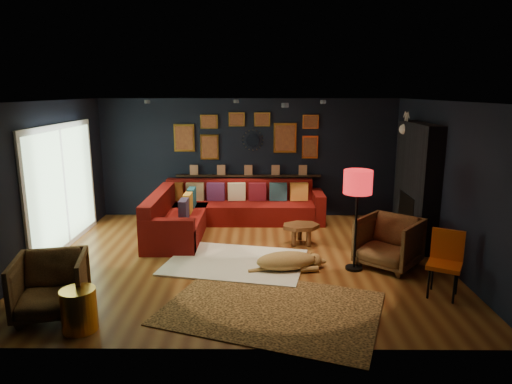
{
  "coord_description": "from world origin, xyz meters",
  "views": [
    {
      "loc": [
        0.25,
        -7.23,
        2.76
      ],
      "look_at": [
        0.19,
        0.3,
        1.08
      ],
      "focal_mm": 32.0,
      "sensor_mm": 36.0,
      "label": 1
    }
  ],
  "objects_px": {
    "gold_stool": "(79,310)",
    "orange_chair": "(446,258)",
    "dog": "(286,257)",
    "coffee_table": "(301,228)",
    "pouf": "(182,222)",
    "armchair_right": "(389,240)",
    "floor_lamp": "(358,187)",
    "sectional": "(218,212)",
    "armchair_left": "(51,283)"
  },
  "relations": [
    {
      "from": "gold_stool",
      "to": "orange_chair",
      "type": "bearing_deg",
      "value": 12.17
    },
    {
      "from": "gold_stool",
      "to": "dog",
      "type": "relative_size",
      "value": 0.4
    },
    {
      "from": "coffee_table",
      "to": "dog",
      "type": "distance_m",
      "value": 1.3
    },
    {
      "from": "pouf",
      "to": "armchair_right",
      "type": "relative_size",
      "value": 0.6
    },
    {
      "from": "coffee_table",
      "to": "floor_lamp",
      "type": "relative_size",
      "value": 0.5
    },
    {
      "from": "sectional",
      "to": "armchair_left",
      "type": "relative_size",
      "value": 4.0
    },
    {
      "from": "floor_lamp",
      "to": "dog",
      "type": "distance_m",
      "value": 1.55
    },
    {
      "from": "armchair_right",
      "to": "dog",
      "type": "height_order",
      "value": "armchair_right"
    },
    {
      "from": "coffee_table",
      "to": "orange_chair",
      "type": "distance_m",
      "value": 2.75
    },
    {
      "from": "armchair_left",
      "to": "dog",
      "type": "xyz_separation_m",
      "value": [
        3.01,
        1.46,
        -0.21
      ]
    },
    {
      "from": "gold_stool",
      "to": "sectional",
      "type": "bearing_deg",
      "value": 73.32
    },
    {
      "from": "armchair_right",
      "to": "orange_chair",
      "type": "bearing_deg",
      "value": -24.73
    },
    {
      "from": "coffee_table",
      "to": "dog",
      "type": "bearing_deg",
      "value": -104.99
    },
    {
      "from": "sectional",
      "to": "floor_lamp",
      "type": "distance_m",
      "value": 3.42
    },
    {
      "from": "sectional",
      "to": "armchair_left",
      "type": "xyz_separation_m",
      "value": [
        -1.73,
        -3.79,
        0.1
      ]
    },
    {
      "from": "gold_stool",
      "to": "armchair_right",
      "type": "bearing_deg",
      "value": 26.0
    },
    {
      "from": "armchair_left",
      "to": "floor_lamp",
      "type": "height_order",
      "value": "floor_lamp"
    },
    {
      "from": "armchair_right",
      "to": "pouf",
      "type": "bearing_deg",
      "value": -166.67
    },
    {
      "from": "sectional",
      "to": "gold_stool",
      "type": "distance_m",
      "value": 4.34
    },
    {
      "from": "coffee_table",
      "to": "floor_lamp",
      "type": "xyz_separation_m",
      "value": [
        0.74,
        -1.18,
        1.02
      ]
    },
    {
      "from": "gold_stool",
      "to": "dog",
      "type": "distance_m",
      "value": 3.12
    },
    {
      "from": "pouf",
      "to": "armchair_right",
      "type": "bearing_deg",
      "value": -26.78
    },
    {
      "from": "orange_chair",
      "to": "armchair_left",
      "type": "bearing_deg",
      "value": -144.39
    },
    {
      "from": "pouf",
      "to": "dog",
      "type": "distance_m",
      "value": 2.82
    },
    {
      "from": "floor_lamp",
      "to": "coffee_table",
      "type": "bearing_deg",
      "value": 122.03
    },
    {
      "from": "sectional",
      "to": "orange_chair",
      "type": "height_order",
      "value": "orange_chair"
    },
    {
      "from": "pouf",
      "to": "gold_stool",
      "type": "distance_m",
      "value": 3.89
    },
    {
      "from": "sectional",
      "to": "orange_chair",
      "type": "relative_size",
      "value": 3.76
    },
    {
      "from": "orange_chair",
      "to": "armchair_right",
      "type": "bearing_deg",
      "value": 143.79
    },
    {
      "from": "pouf",
      "to": "armchair_left",
      "type": "xyz_separation_m",
      "value": [
        -1.05,
        -3.48,
        0.22
      ]
    },
    {
      "from": "sectional",
      "to": "dog",
      "type": "bearing_deg",
      "value": -61.2
    },
    {
      "from": "armchair_left",
      "to": "armchair_right",
      "type": "relative_size",
      "value": 0.96
    },
    {
      "from": "coffee_table",
      "to": "armchair_right",
      "type": "distance_m",
      "value": 1.68
    },
    {
      "from": "coffee_table",
      "to": "gold_stool",
      "type": "height_order",
      "value": "gold_stool"
    },
    {
      "from": "armchair_left",
      "to": "orange_chair",
      "type": "bearing_deg",
      "value": -6.01
    },
    {
      "from": "sectional",
      "to": "floor_lamp",
      "type": "height_order",
      "value": "floor_lamp"
    },
    {
      "from": "gold_stool",
      "to": "dog",
      "type": "xyz_separation_m",
      "value": [
        2.53,
        1.83,
        -0.04
      ]
    },
    {
      "from": "orange_chair",
      "to": "dog",
      "type": "bearing_deg",
      "value": -172.71
    },
    {
      "from": "pouf",
      "to": "orange_chair",
      "type": "xyz_separation_m",
      "value": [
        4.09,
        -2.85,
        0.33
      ]
    },
    {
      "from": "sectional",
      "to": "armchair_right",
      "type": "xyz_separation_m",
      "value": [
        2.92,
        -2.13,
        0.12
      ]
    },
    {
      "from": "sectional",
      "to": "pouf",
      "type": "relative_size",
      "value": 6.46
    },
    {
      "from": "coffee_table",
      "to": "gold_stool",
      "type": "xyz_separation_m",
      "value": [
        -2.86,
        -3.08,
        -0.06
      ]
    },
    {
      "from": "pouf",
      "to": "sectional",
      "type": "bearing_deg",
      "value": 24.23
    },
    {
      "from": "sectional",
      "to": "armchair_right",
      "type": "bearing_deg",
      "value": -36.1
    },
    {
      "from": "sectional",
      "to": "orange_chair",
      "type": "bearing_deg",
      "value": -42.86
    },
    {
      "from": "gold_stool",
      "to": "dog",
      "type": "height_order",
      "value": "gold_stool"
    },
    {
      "from": "pouf",
      "to": "armchair_left",
      "type": "height_order",
      "value": "armchair_left"
    },
    {
      "from": "orange_chair",
      "to": "dog",
      "type": "xyz_separation_m",
      "value": [
        -2.12,
        0.83,
        -0.32
      ]
    },
    {
      "from": "pouf",
      "to": "orange_chair",
      "type": "bearing_deg",
      "value": -34.87
    },
    {
      "from": "armchair_left",
      "to": "dog",
      "type": "bearing_deg",
      "value": 12.82
    }
  ]
}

